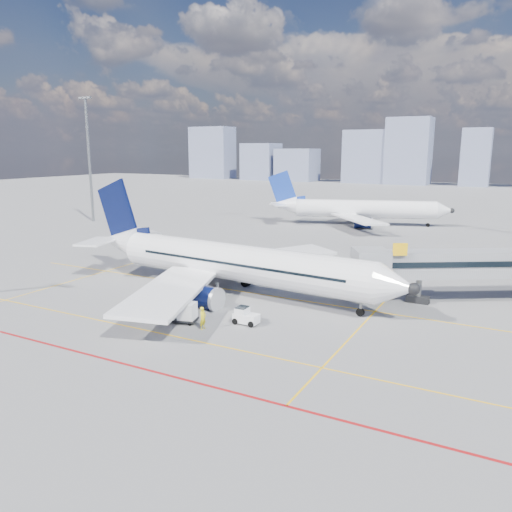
% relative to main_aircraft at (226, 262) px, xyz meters
% --- Properties ---
extents(ground, '(420.00, 420.00, 0.00)m').
position_rel_main_aircraft_xyz_m(ground, '(1.97, -7.45, -3.22)').
color(ground, gray).
rests_on(ground, ground).
extents(apron_markings, '(90.00, 35.12, 0.01)m').
position_rel_main_aircraft_xyz_m(apron_markings, '(1.39, -11.36, -3.22)').
color(apron_markings, '#FEB90D').
rests_on(apron_markings, ground).
extents(jet_bridge, '(23.55, 15.78, 6.30)m').
position_rel_main_aircraft_xyz_m(jet_bridge, '(25.48, 9.46, 0.52)').
color(jet_bridge, gray).
rests_on(jet_bridge, ground).
extents(floodlight_mast_nw, '(3.20, 0.61, 25.45)m').
position_rel_main_aircraft_xyz_m(floodlight_mast_nw, '(-53.03, 32.54, 10.37)').
color(floodlight_mast_nw, slate).
rests_on(floodlight_mast_nw, ground).
extents(distant_skyline, '(248.27, 15.34, 31.57)m').
position_rel_main_aircraft_xyz_m(distant_skyline, '(-12.29, 182.55, 9.25)').
color(distant_skyline, slate).
rests_on(distant_skyline, ground).
extents(main_aircraft, '(40.08, 34.88, 11.71)m').
position_rel_main_aircraft_xyz_m(main_aircraft, '(0.00, 0.00, 0.00)').
color(main_aircraft, white).
rests_on(main_aircraft, ground).
extents(second_aircraft, '(35.80, 30.56, 10.82)m').
position_rel_main_aircraft_xyz_m(second_aircraft, '(-1.94, 53.44, 0.01)').
color(second_aircraft, white).
rests_on(second_aircraft, ground).
extents(baggage_tug, '(2.19, 1.33, 1.51)m').
position_rel_main_aircraft_xyz_m(baggage_tug, '(6.82, -8.12, -2.50)').
color(baggage_tug, white).
rests_on(baggage_tug, ground).
extents(cargo_dolly, '(3.60, 2.27, 1.83)m').
position_rel_main_aircraft_xyz_m(cargo_dolly, '(1.43, -10.50, -2.22)').
color(cargo_dolly, black).
rests_on(cargo_dolly, ground).
extents(belt_loader, '(5.50, 2.43, 2.21)m').
position_rel_main_aircraft_xyz_m(belt_loader, '(-3.99, -3.78, -2.65)').
color(belt_loader, black).
rests_on(belt_loader, ground).
extents(ramp_worker, '(0.51, 0.74, 1.95)m').
position_rel_main_aircraft_xyz_m(ramp_worker, '(4.31, -10.94, -2.25)').
color(ramp_worker, yellow).
rests_on(ramp_worker, ground).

